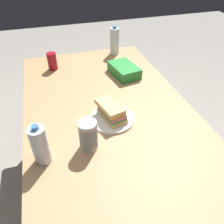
{
  "coord_description": "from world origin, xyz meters",
  "views": [
    {
      "loc": [
        -0.96,
        0.27,
        1.53
      ],
      "look_at": [
        -0.08,
        0.01,
        0.8
      ],
      "focal_mm": 36.21,
      "sensor_mm": 36.0,
      "label": 1
    }
  ],
  "objects_px": {
    "water_bottle_tall": "(40,145)",
    "plastic_cup_stack": "(88,135)",
    "sandwich": "(111,111)",
    "chip_bag": "(124,70)",
    "water_bottle_spare": "(115,41)",
    "dining_table": "(109,122)",
    "soda_can_red": "(52,61)",
    "paper_plate": "(112,118)"
  },
  "relations": [
    {
      "from": "soda_can_red",
      "to": "water_bottle_tall",
      "type": "relative_size",
      "value": 0.61
    },
    {
      "from": "water_bottle_tall",
      "to": "chip_bag",
      "type": "bearing_deg",
      "value": -43.19
    },
    {
      "from": "chip_bag",
      "to": "water_bottle_spare",
      "type": "bearing_deg",
      "value": 163.18
    },
    {
      "from": "sandwich",
      "to": "chip_bag",
      "type": "relative_size",
      "value": 0.86
    },
    {
      "from": "soda_can_red",
      "to": "sandwich",
      "type": "bearing_deg",
      "value": -159.85
    },
    {
      "from": "soda_can_red",
      "to": "plastic_cup_stack",
      "type": "distance_m",
      "value": 0.83
    },
    {
      "from": "dining_table",
      "to": "soda_can_red",
      "type": "relative_size",
      "value": 13.44
    },
    {
      "from": "water_bottle_tall",
      "to": "water_bottle_spare",
      "type": "relative_size",
      "value": 0.91
    },
    {
      "from": "soda_can_red",
      "to": "plastic_cup_stack",
      "type": "height_order",
      "value": "plastic_cup_stack"
    },
    {
      "from": "water_bottle_tall",
      "to": "plastic_cup_stack",
      "type": "distance_m",
      "value": 0.21
    },
    {
      "from": "dining_table",
      "to": "chip_bag",
      "type": "relative_size",
      "value": 7.13
    },
    {
      "from": "sandwich",
      "to": "water_bottle_spare",
      "type": "distance_m",
      "value": 0.84
    },
    {
      "from": "paper_plate",
      "to": "chip_bag",
      "type": "distance_m",
      "value": 0.5
    },
    {
      "from": "dining_table",
      "to": "paper_plate",
      "type": "bearing_deg",
      "value": 175.27
    },
    {
      "from": "paper_plate",
      "to": "sandwich",
      "type": "bearing_deg",
      "value": 40.92
    },
    {
      "from": "soda_can_red",
      "to": "paper_plate",
      "type": "bearing_deg",
      "value": -159.73
    },
    {
      "from": "sandwich",
      "to": "plastic_cup_stack",
      "type": "bearing_deg",
      "value": 136.11
    },
    {
      "from": "paper_plate",
      "to": "plastic_cup_stack",
      "type": "bearing_deg",
      "value": 135.05
    },
    {
      "from": "soda_can_red",
      "to": "plastic_cup_stack",
      "type": "relative_size",
      "value": 0.82
    },
    {
      "from": "soda_can_red",
      "to": "chip_bag",
      "type": "xyz_separation_m",
      "value": [
        -0.23,
        -0.47,
        -0.03
      ]
    },
    {
      "from": "sandwich",
      "to": "plastic_cup_stack",
      "type": "height_order",
      "value": "plastic_cup_stack"
    },
    {
      "from": "dining_table",
      "to": "water_bottle_tall",
      "type": "relative_size",
      "value": 8.16
    },
    {
      "from": "sandwich",
      "to": "water_bottle_tall",
      "type": "bearing_deg",
      "value": 116.79
    },
    {
      "from": "dining_table",
      "to": "plastic_cup_stack",
      "type": "height_order",
      "value": "plastic_cup_stack"
    },
    {
      "from": "sandwich",
      "to": "chip_bag",
      "type": "bearing_deg",
      "value": -26.88
    },
    {
      "from": "paper_plate",
      "to": "chip_bag",
      "type": "height_order",
      "value": "chip_bag"
    },
    {
      "from": "water_bottle_tall",
      "to": "plastic_cup_stack",
      "type": "relative_size",
      "value": 1.35
    },
    {
      "from": "plastic_cup_stack",
      "to": "chip_bag",
      "type": "bearing_deg",
      "value": -32.17
    },
    {
      "from": "plastic_cup_stack",
      "to": "soda_can_red",
      "type": "bearing_deg",
      "value": 6.12
    },
    {
      "from": "dining_table",
      "to": "sandwich",
      "type": "bearing_deg",
      "value": 173.11
    },
    {
      "from": "plastic_cup_stack",
      "to": "paper_plate",
      "type": "bearing_deg",
      "value": -44.95
    },
    {
      "from": "sandwich",
      "to": "soda_can_red",
      "type": "distance_m",
      "value": 0.71
    },
    {
      "from": "dining_table",
      "to": "soda_can_red",
      "type": "bearing_deg",
      "value": 23.4
    },
    {
      "from": "chip_bag",
      "to": "water_bottle_spare",
      "type": "distance_m",
      "value": 0.37
    },
    {
      "from": "paper_plate",
      "to": "chip_bag",
      "type": "relative_size",
      "value": 1.03
    },
    {
      "from": "soda_can_red",
      "to": "water_bottle_spare",
      "type": "relative_size",
      "value": 0.55
    },
    {
      "from": "paper_plate",
      "to": "water_bottle_spare",
      "type": "height_order",
      "value": "water_bottle_spare"
    },
    {
      "from": "dining_table",
      "to": "water_bottle_spare",
      "type": "height_order",
      "value": "water_bottle_spare"
    },
    {
      "from": "chip_bag",
      "to": "water_bottle_tall",
      "type": "relative_size",
      "value": 1.14
    },
    {
      "from": "paper_plate",
      "to": "dining_table",
      "type": "bearing_deg",
      "value": -4.73
    },
    {
      "from": "sandwich",
      "to": "water_bottle_tall",
      "type": "relative_size",
      "value": 0.98
    },
    {
      "from": "dining_table",
      "to": "water_bottle_spare",
      "type": "xyz_separation_m",
      "value": [
        0.72,
        -0.25,
        0.19
      ]
    }
  ]
}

